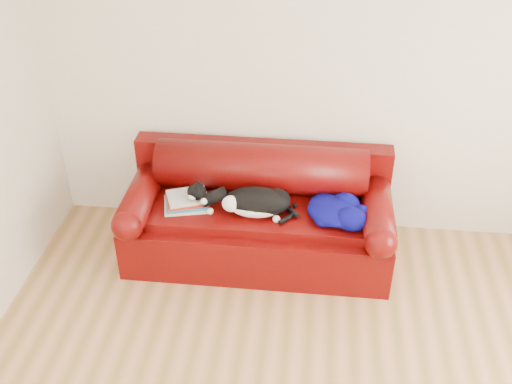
# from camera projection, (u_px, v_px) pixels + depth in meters

# --- Properties ---
(room_shell) EXTENTS (4.52, 4.02, 2.61)m
(room_shell) POSITION_uv_depth(u_px,v_px,m) (348.00, 189.00, 2.81)
(room_shell) COLOR beige
(room_shell) RESTS_ON ground
(sofa_base) EXTENTS (2.10, 0.90, 0.50)m
(sofa_base) POSITION_uv_depth(u_px,v_px,m) (258.00, 231.00, 4.88)
(sofa_base) COLOR #380203
(sofa_base) RESTS_ON ground
(sofa_back) EXTENTS (2.10, 1.01, 0.88)m
(sofa_back) POSITION_uv_depth(u_px,v_px,m) (261.00, 183.00, 4.91)
(sofa_back) COLOR #380203
(sofa_back) RESTS_ON ground
(book_stack) EXTENTS (0.39, 0.33, 0.10)m
(book_stack) POSITION_uv_depth(u_px,v_px,m) (187.00, 201.00, 4.69)
(book_stack) COLOR beige
(book_stack) RESTS_ON sofa_base
(cat) EXTENTS (0.74, 0.34, 0.26)m
(cat) POSITION_uv_depth(u_px,v_px,m) (256.00, 203.00, 4.58)
(cat) COLOR black
(cat) RESTS_ON sofa_base
(blanket) EXTENTS (0.54, 0.54, 0.16)m
(blanket) POSITION_uv_depth(u_px,v_px,m) (337.00, 210.00, 4.55)
(blanket) COLOR #060244
(blanket) RESTS_ON sofa_base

